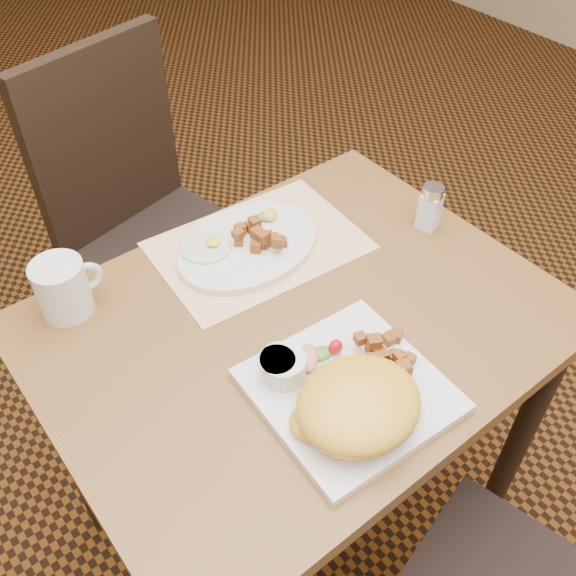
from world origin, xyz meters
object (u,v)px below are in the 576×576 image
at_px(table, 298,358).
at_px(coffee_mug, 63,288).
at_px(salt_shaker, 430,207).
at_px(plate_oval, 248,246).
at_px(plate_square, 349,390).
at_px(chair_far, 145,215).

xyz_separation_m(table, coffee_mug, (-0.31, 0.28, 0.16)).
height_order(salt_shaker, coffee_mug, coffee_mug).
height_order(table, plate_oval, plate_oval).
bearing_deg(coffee_mug, plate_square, -59.09).
distance_m(plate_square, plate_oval, 0.39).
distance_m(salt_shaker, coffee_mug, 0.72).
height_order(table, chair_far, chair_far).
relative_size(table, salt_shaker, 9.00).
bearing_deg(plate_oval, salt_shaker, -26.81).
bearing_deg(salt_shaker, chair_far, 117.06).
distance_m(plate_oval, coffee_mug, 0.36).
relative_size(chair_far, coffee_mug, 7.91).
bearing_deg(chair_far, coffee_mug, 37.86).
bearing_deg(chair_far, salt_shaker, 104.80).
height_order(table, coffee_mug, coffee_mug).
relative_size(plate_oval, coffee_mug, 2.48).
xyz_separation_m(table, salt_shaker, (0.37, 0.04, 0.16)).
xyz_separation_m(table, plate_square, (-0.04, -0.18, 0.12)).
bearing_deg(coffee_mug, salt_shaker, -19.19).
xyz_separation_m(plate_oval, coffee_mug, (-0.35, 0.07, 0.04)).
distance_m(chair_far, plate_square, 0.90).
height_order(chair_far, salt_shaker, chair_far).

